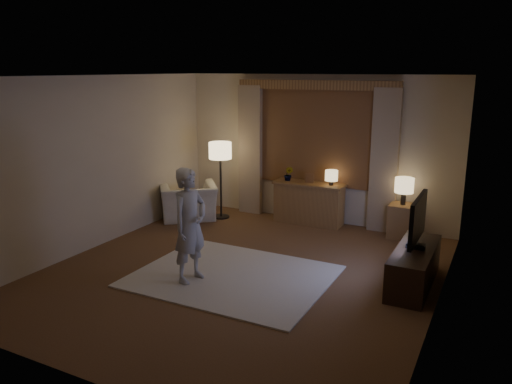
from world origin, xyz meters
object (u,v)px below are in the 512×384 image
Objects in this scene: tv_stand at (414,267)px; side_table at (402,221)px; person at (190,225)px; sideboard at (309,204)px; armchair at (188,202)px.

side_table is at bearing 105.83° from tv_stand.
tv_stand is 0.94× the size of person.
side_table is (1.64, -0.05, -0.07)m from sideboard.
armchair reaches higher than tv_stand.
sideboard is 2.20m from armchair.
armchair is 0.71× the size of tv_stand.
sideboard is at bearing 160.65° from armchair.
armchair is 0.67× the size of person.
sideboard is 1.64m from side_table.
person is at bearing 86.19° from armchair.
person reaches higher than sideboard.
sideboard reaches higher than tv_stand.
sideboard is 1.21× the size of armchair.
sideboard is 0.81× the size of person.
armchair is at bearing -160.28° from sideboard.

